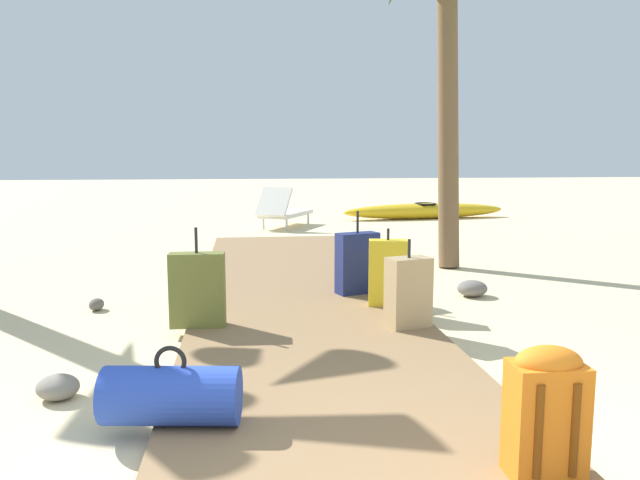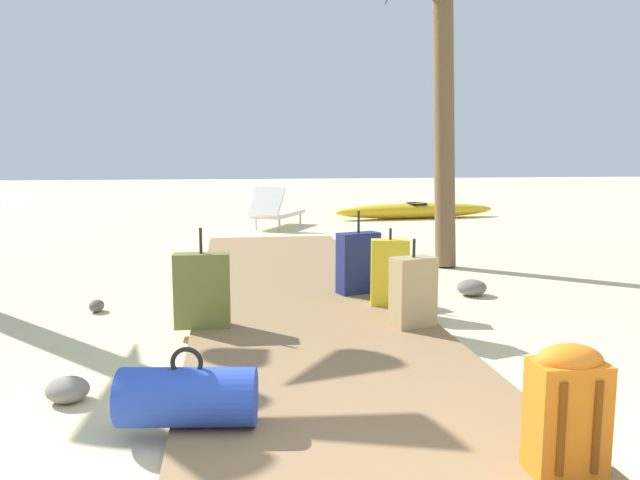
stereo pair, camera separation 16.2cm
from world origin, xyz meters
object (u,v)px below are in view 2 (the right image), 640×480
duffel_bag_blue (188,397)px  suitcase_tan (413,292)px  backpack_orange (567,406)px  suitcase_navy (358,263)px  kayak (416,211)px  lounge_chair (276,211)px  suitcase_yellow (390,272)px  suitcase_olive (202,290)px

duffel_bag_blue → suitcase_tan: (1.65, 1.59, 0.13)m
backpack_orange → suitcase_navy: bearing=92.7°
suitcase_tan → suitcase_navy: suitcase_navy is taller
suitcase_navy → kayak: (2.88, 7.42, -0.21)m
kayak → suitcase_navy: bearing=-111.2°
lounge_chair → kayak: bearing=21.9°
kayak → suitcase_yellow: bearing=-108.8°
lounge_chair → suitcase_navy: bearing=-86.8°
suitcase_tan → suitcase_yellow: bearing=90.3°
suitcase_tan → lounge_chair: bearing=94.1°
suitcase_olive → kayak: 9.48m
suitcase_yellow → lounge_chair: (-0.53, 6.64, -0.05)m
duffel_bag_blue → lounge_chair: bearing=82.9°
backpack_orange → suitcase_navy: suitcase_navy is taller
kayak → suitcase_tan: bearing=-107.3°
suitcase_yellow → suitcase_navy: (-0.18, 0.51, 0.00)m
backpack_orange → suitcase_navy: size_ratio=0.71×
suitcase_olive → suitcase_navy: suitcase_navy is taller
suitcase_tan → backpack_orange: (-0.02, -2.30, 0.02)m
duffel_bag_blue → suitcase_tan: bearing=43.9°
suitcase_navy → backpack_orange: bearing=-87.3°
backpack_orange → kayak: 11.27m
lounge_chair → kayak: (3.22, 1.29, -0.16)m
duffel_bag_blue → backpack_orange: backpack_orange is taller
suitcase_olive → lounge_chair: (1.12, 7.14, -0.05)m
suitcase_tan → suitcase_olive: (-1.65, 0.21, 0.02)m
suitcase_navy → kayak: size_ratio=0.21×
duffel_bag_blue → backpack_orange: 1.78m
duffel_bag_blue → suitcase_tan: 2.29m
suitcase_navy → kayak: 7.96m
suitcase_olive → kayak: bearing=62.8°
duffel_bag_blue → suitcase_olive: suitcase_olive is taller
suitcase_olive → kayak: suitcase_olive is taller
suitcase_tan → kayak: suitcase_tan is taller
lounge_chair → duffel_bag_blue: bearing=-97.1°
suitcase_olive → backpack_orange: bearing=-57.1°
duffel_bag_blue → backpack_orange: size_ratio=1.25×
suitcase_olive → suitcase_yellow: bearing=16.8°
backpack_orange → kayak: (2.71, 10.94, -0.21)m
backpack_orange → kayak: size_ratio=0.15×
suitcase_tan → suitcase_navy: (-0.19, 1.21, 0.02)m
suitcase_olive → kayak: (4.34, 8.43, -0.20)m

